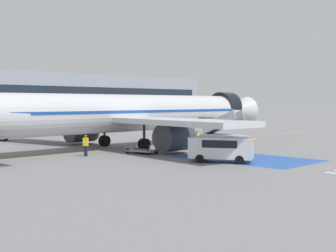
% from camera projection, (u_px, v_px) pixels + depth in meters
% --- Properties ---
extents(ground_plane, '(600.00, 600.00, 0.00)m').
position_uv_depth(ground_plane, '(117.00, 148.00, 45.02)').
color(ground_plane, slate).
extents(apron_leadline_yellow, '(74.59, 2.02, 0.01)m').
position_uv_depth(apron_leadline_yellow, '(135.00, 147.00, 46.06)').
color(apron_leadline_yellow, gold).
rests_on(apron_leadline_yellow, ground_plane).
extents(apron_stand_patch_blue, '(6.72, 10.61, 0.01)m').
position_uv_depth(apron_stand_patch_blue, '(247.00, 159.00, 36.68)').
color(apron_stand_patch_blue, '#2856A8').
rests_on(apron_stand_patch_blue, ground_plane).
extents(airliner, '(39.98, 32.04, 10.23)m').
position_uv_depth(airliner, '(130.00, 114.00, 45.39)').
color(airliner, silver).
rests_on(airliner, ground_plane).
extents(boarding_stairs_forward, '(2.32, 5.28, 3.66)m').
position_uv_depth(boarding_stairs_forward, '(223.00, 135.00, 49.11)').
color(boarding_stairs_forward, '#ADB2BA').
rests_on(boarding_stairs_forward, ground_plane).
extents(service_van_1, '(4.06, 4.99, 1.85)m').
position_uv_depth(service_van_1, '(221.00, 147.00, 34.39)').
color(service_van_1, silver).
rests_on(service_van_1, ground_plane).
extents(baggage_cart, '(2.12, 2.90, 0.87)m').
position_uv_depth(baggage_cart, '(142.00, 151.00, 40.26)').
color(baggage_cart, gray).
rests_on(baggage_cart, ground_plane).
extents(ground_crew_0, '(0.41, 0.49, 1.77)m').
position_uv_depth(ground_crew_0, '(86.00, 144.00, 38.11)').
color(ground_crew_0, '#191E38').
rests_on(ground_crew_0, ground_plane).
extents(ground_crew_1, '(0.40, 0.49, 1.62)m').
position_uv_depth(ground_crew_1, '(197.00, 137.00, 46.47)').
color(ground_crew_1, '#2D2D33').
rests_on(ground_crew_1, ground_plane).
extents(traffic_cone_0, '(0.58, 0.58, 0.64)m').
position_uv_depth(traffic_cone_0, '(255.00, 139.00, 52.61)').
color(traffic_cone_0, orange).
rests_on(traffic_cone_0, ground_plane).
extents(traffic_cone_1, '(0.51, 0.51, 0.56)m').
position_uv_depth(traffic_cone_1, '(243.00, 139.00, 52.47)').
color(traffic_cone_1, orange).
rests_on(traffic_cone_1, ground_plane).
extents(terminal_building, '(110.59, 12.10, 10.92)m').
position_uv_depth(terminal_building, '(0.00, 97.00, 97.25)').
color(terminal_building, '#89939E').
rests_on(terminal_building, ground_plane).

